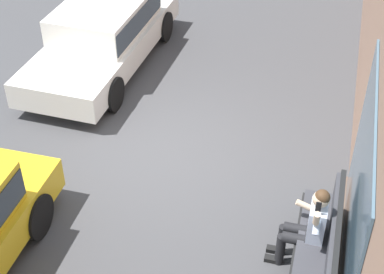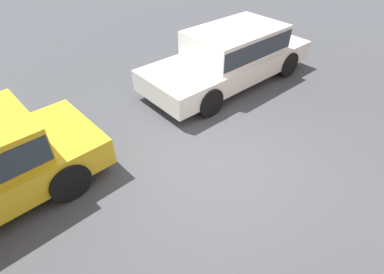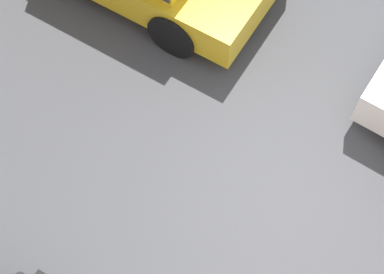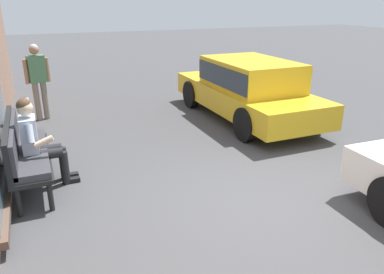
# 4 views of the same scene
# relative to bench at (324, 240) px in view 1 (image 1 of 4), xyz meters

# --- Properties ---
(ground_plane) EXTENTS (60.00, 60.00, 0.00)m
(ground_plane) POSITION_rel_bench_xyz_m (-1.94, -2.90, -0.59)
(ground_plane) COLOR #424244
(bench) EXTENTS (1.97, 0.55, 1.02)m
(bench) POSITION_rel_bench_xyz_m (0.00, 0.00, 0.00)
(bench) COLOR black
(bench) RESTS_ON ground_plane
(person_on_phone) EXTENTS (0.73, 0.74, 1.35)m
(person_on_phone) POSITION_rel_bench_xyz_m (-0.08, -0.22, 0.13)
(person_on_phone) COLOR black
(person_on_phone) RESTS_ON ground_plane
(parked_car_near) EXTENTS (4.74, 1.97, 1.37)m
(parked_car_near) POSITION_rel_bench_xyz_m (-4.52, -4.87, 0.17)
(parked_car_near) COLOR white
(parked_car_near) RESTS_ON ground_plane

